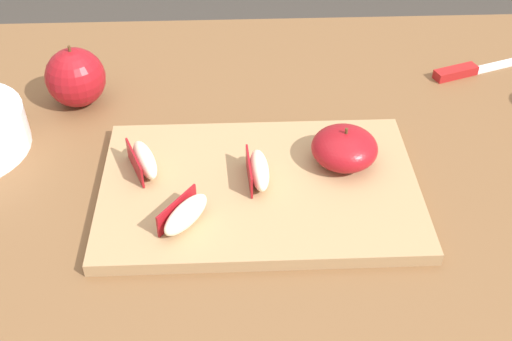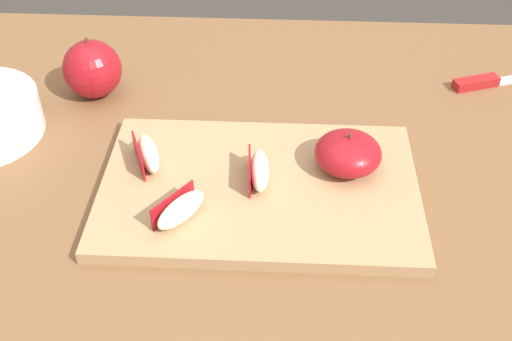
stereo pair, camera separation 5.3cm
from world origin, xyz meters
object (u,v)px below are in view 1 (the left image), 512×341
at_px(paring_knife, 463,71).
at_px(apple_wedge_front, 259,170).
at_px(cutting_board, 256,188).
at_px(apple_half_skin_up, 344,148).
at_px(apple_wedge_back, 185,214).
at_px(apple_wedge_middle, 144,160).
at_px(whole_apple_red_delicious, 76,78).

bearing_deg(paring_knife, apple_wedge_front, -142.12).
height_order(cutting_board, apple_wedge_front, apple_wedge_front).
xyz_separation_m(cutting_board, paring_knife, (0.33, 0.26, -0.00)).
bearing_deg(apple_half_skin_up, paring_knife, 45.57).
xyz_separation_m(apple_wedge_back, paring_knife, (0.41, 0.33, -0.03)).
height_order(cutting_board, apple_wedge_back, apple_wedge_back).
height_order(cutting_board, paring_knife, cutting_board).
relative_size(apple_wedge_front, paring_knife, 0.45).
height_order(apple_wedge_middle, whole_apple_red_delicious, whole_apple_red_delicious).
bearing_deg(cutting_board, apple_wedge_middle, 167.18).
height_order(apple_wedge_back, whole_apple_red_delicious, whole_apple_red_delicious).
relative_size(apple_wedge_front, apple_wedge_back, 1.02).
relative_size(paring_knife, whole_apple_red_delicious, 1.70).
bearing_deg(apple_half_skin_up, apple_wedge_front, -164.49).
distance_m(paring_knife, whole_apple_red_delicious, 0.58).
relative_size(apple_half_skin_up, apple_wedge_middle, 1.12).
bearing_deg(whole_apple_red_delicious, apple_half_skin_up, -25.69).
xyz_separation_m(apple_half_skin_up, apple_wedge_middle, (-0.25, -0.00, -0.01)).
distance_m(apple_half_skin_up, whole_apple_red_delicious, 0.40).
height_order(cutting_board, apple_half_skin_up, apple_half_skin_up).
height_order(apple_wedge_front, apple_wedge_back, same).
relative_size(cutting_board, apple_wedge_front, 5.38).
relative_size(apple_wedge_back, paring_knife, 0.44).
bearing_deg(apple_wedge_front, apple_wedge_middle, 169.80).
bearing_deg(cutting_board, apple_wedge_front, 59.15).
xyz_separation_m(apple_wedge_middle, whole_apple_red_delicious, (-0.11, 0.18, 0.01)).
bearing_deg(cutting_board, apple_half_skin_up, 17.83).
xyz_separation_m(apple_wedge_middle, paring_knife, (0.47, 0.23, -0.03)).
xyz_separation_m(cutting_board, apple_wedge_front, (0.00, 0.01, 0.02)).
bearing_deg(apple_half_skin_up, cutting_board, -162.17).
height_order(apple_half_skin_up, apple_wedge_middle, apple_half_skin_up).
xyz_separation_m(apple_wedge_front, apple_wedge_middle, (-0.14, 0.02, 0.00)).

